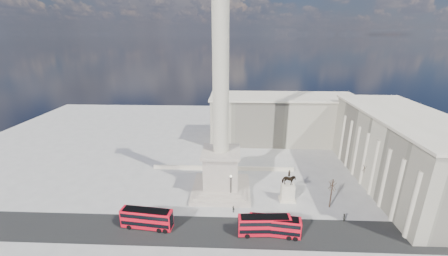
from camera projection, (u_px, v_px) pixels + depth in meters
The scene contains 17 objects.
ground at pixel (220, 202), 63.41m from camera, with size 180.00×180.00×0.00m, color #A3A09A.
asphalt_road at pixel (243, 232), 53.75m from camera, with size 120.00×9.00×0.01m, color black.
nelsons_column at pixel (221, 142), 63.97m from camera, with size 14.00×14.00×49.85m.
balustrade_wall at pixel (223, 168), 78.36m from camera, with size 40.00×0.60×1.10m, color beige.
building_east at pixel (403, 151), 68.09m from camera, with size 19.00×46.00×18.60m.
building_northeast at pixel (282, 119), 97.76m from camera, with size 51.00×17.00×16.60m.
red_bus_a at pixel (147, 218), 54.34m from camera, with size 10.43×3.47×4.15m.
red_bus_b at pixel (264, 225), 52.52m from camera, with size 10.11×2.90×4.05m.
red_bus_c at pixel (275, 226), 52.36m from camera, with size 9.94×3.42×3.95m.
victorian_lamp at pixel (231, 186), 62.87m from camera, with size 0.56×0.56×6.53m.
equestrian_statue at pixel (288, 190), 63.25m from camera, with size 3.72×2.79×7.83m.
bare_tree_near at pixel (333, 184), 59.73m from camera, with size 1.68×1.68×7.34m.
bare_tree_mid at pixel (366, 168), 68.74m from camera, with size 1.71×1.71×6.49m.
bare_tree_far at pixel (361, 154), 74.97m from camera, with size 1.75×1.75×7.16m.
pedestrian_walking at pixel (290, 218), 56.38m from camera, with size 0.68×0.45×1.86m, color #292A24.
pedestrian_standing at pixel (344, 218), 56.63m from camera, with size 0.86×0.67×1.77m, color #292A24.
pedestrian_crossing at pixel (233, 209), 59.56m from camera, with size 0.95×0.39×1.61m, color #292A24.
Camera 1 is at (3.18, -54.39, 36.71)m, focal length 22.00 mm.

